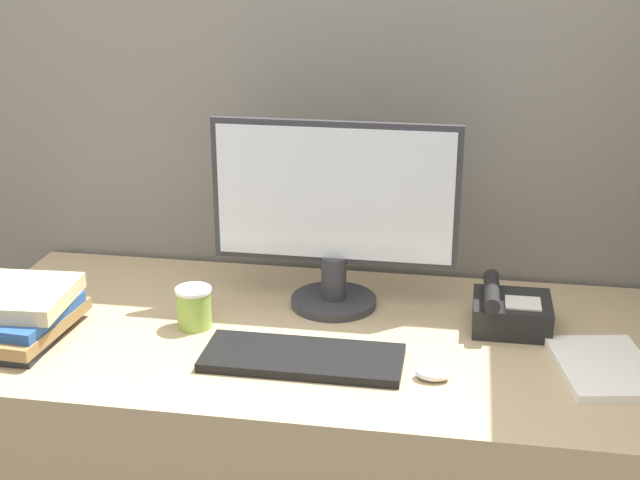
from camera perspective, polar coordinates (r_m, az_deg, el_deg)
cubicle_panel_rear at (r=2.36m, az=1.24°, el=2.01°), size 2.03×0.04×1.78m
desk at (r=2.21m, az=-0.53°, el=-14.47°), size 1.63×0.77×0.73m
monitor at (r=2.08m, az=0.92°, el=1.57°), size 0.58×0.21×0.45m
keyboard at (r=1.90m, az=-1.12°, el=-7.55°), size 0.42×0.17×0.02m
mouse at (r=1.84m, az=7.24°, el=-8.47°), size 0.07×0.05×0.03m
coffee_cup at (r=2.05m, az=-8.06°, el=-4.30°), size 0.08×0.08×0.10m
book_stack at (r=2.11m, az=-18.93°, el=-4.50°), size 0.26×0.31×0.11m
desk_telephone at (r=2.08m, az=12.04°, el=-4.48°), size 0.17×0.18×0.11m
paper_pile at (r=1.95m, az=17.73°, el=-7.77°), size 0.23×0.29×0.02m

